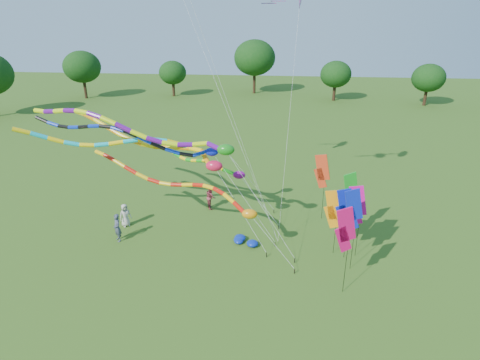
# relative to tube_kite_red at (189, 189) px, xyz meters

# --- Properties ---
(ground) EXTENTS (160.00, 160.00, 0.00)m
(ground) POSITION_rel_tube_kite_red_xyz_m (2.96, -3.88, -3.71)
(ground) COLOR #2C5516
(ground) RESTS_ON ground
(tree_ring) EXTENTS (115.98, 119.20, 9.64)m
(tree_ring) POSITION_rel_tube_kite_red_xyz_m (2.27, -2.33, 1.71)
(tree_ring) COLOR #382314
(tree_ring) RESTS_ON ground
(tube_kite_red) EXTENTS (12.89, 4.84, 5.81)m
(tube_kite_red) POSITION_rel_tube_kite_red_xyz_m (0.00, 0.00, 0.00)
(tube_kite_red) COLOR black
(tube_kite_red) RESTS_ON ground
(tube_kite_orange) EXTENTS (14.86, 6.46, 7.99)m
(tube_kite_orange) POSITION_rel_tube_kite_red_xyz_m (-2.80, 2.13, 2.20)
(tube_kite_orange) COLOR black
(tube_kite_orange) RESTS_ON ground
(tube_kite_purple) EXTENTS (15.88, 2.77, 9.08)m
(tube_kite_purple) POSITION_rel_tube_kite_red_xyz_m (-2.07, -0.45, 3.55)
(tube_kite_purple) COLOR black
(tube_kite_purple) RESTS_ON ground
(tube_kite_blue) EXTENTS (14.95, 1.65, 8.11)m
(tube_kite_blue) POSITION_rel_tube_kite_red_xyz_m (-2.96, 0.43, 2.89)
(tube_kite_blue) COLOR black
(tube_kite_blue) RESTS_ON ground
(tube_kite_cyan) EXTENTS (14.64, 5.67, 8.08)m
(tube_kite_cyan) POSITION_rel_tube_kite_red_xyz_m (-2.55, 1.40, 2.28)
(tube_kite_cyan) COLOR black
(tube_kite_cyan) RESTS_ON ground
(tube_kite_green) EXTENTS (10.75, 4.20, 5.72)m
(tube_kite_green) POSITION_rel_tube_kite_red_xyz_m (-0.14, 4.42, 0.21)
(tube_kite_green) COLOR black
(tube_kite_green) RESTS_ON ground
(banner_pole_blue_b) EXTENTS (1.15, 0.31, 5.02)m
(banner_pole_blue_b) POSITION_rel_tube_kite_red_xyz_m (9.37, -1.96, 0.04)
(banner_pole_blue_b) COLOR black
(banner_pole_blue_b) RESTS_ON ground
(banner_pole_magenta_a) EXTENTS (1.14, 0.41, 4.97)m
(banner_pole_magenta_a) POSITION_rel_tube_kite_red_xyz_m (8.69, -4.14, -0.01)
(banner_pole_magenta_a) COLOR black
(banner_pole_magenta_a) RESTS_ON ground
(banner_pole_green) EXTENTS (1.12, 0.48, 4.67)m
(banner_pole_green) POSITION_rel_tube_kite_red_xyz_m (9.75, 1.33, -0.30)
(banner_pole_green) COLOR black
(banner_pole_green) RESTS_ON ground
(banner_pole_orange) EXTENTS (1.15, 0.31, 4.18)m
(banner_pole_orange) POSITION_rel_tube_kite_red_xyz_m (8.59, -0.30, -0.79)
(banner_pole_orange) COLOR black
(banner_pole_orange) RESTS_ON ground
(banner_pole_red) EXTENTS (1.13, 0.44, 4.81)m
(banner_pole_red) POSITION_rel_tube_kite_red_xyz_m (8.25, 4.19, -0.16)
(banner_pole_red) COLOR black
(banner_pole_red) RESTS_ON ground
(banner_pole_blue_a) EXTENTS (1.16, 0.11, 4.52)m
(banner_pole_blue_a) POSITION_rel_tube_kite_red_xyz_m (9.16, -0.80, -0.45)
(banner_pole_blue_a) COLOR black
(banner_pole_blue_a) RESTS_ON ground
(banner_pole_magenta_b) EXTENTS (1.16, 0.29, 4.59)m
(banner_pole_magenta_b) POSITION_rel_tube_kite_red_xyz_m (9.87, -0.49, -0.38)
(banner_pole_magenta_b) COLOR black
(banner_pole_magenta_b) RESTS_ON ground
(blue_nylon_heap) EXTENTS (1.48, 1.23, 0.51)m
(blue_nylon_heap) POSITION_rel_tube_kite_red_xyz_m (3.12, -0.08, -3.49)
(blue_nylon_heap) COLOR #0C279C
(blue_nylon_heap) RESTS_ON ground
(person_a) EXTENTS (0.93, 0.93, 1.63)m
(person_a) POSITION_rel_tube_kite_red_xyz_m (-4.95, 1.59, -2.89)
(person_a) COLOR #BCB6AA
(person_a) RESTS_ON ground
(person_b) EXTENTS (0.78, 0.80, 1.86)m
(person_b) POSITION_rel_tube_kite_red_xyz_m (-4.73, -0.34, -2.78)
(person_b) COLOR #404659
(person_b) RESTS_ON ground
(person_c) EXTENTS (0.94, 1.05, 1.79)m
(person_c) POSITION_rel_tube_kite_red_xyz_m (0.36, 4.96, -2.82)
(person_c) COLOR #8F343F
(person_c) RESTS_ON ground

